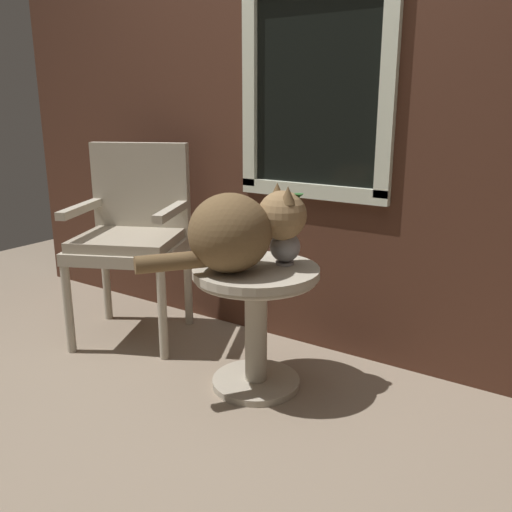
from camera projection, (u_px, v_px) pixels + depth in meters
The scene contains 6 objects.
ground_plane at pixel (222, 393), 2.35m from camera, with size 6.00×6.00×0.00m, color gray.
back_wall at pixel (305, 83), 2.53m from camera, with size 4.00×0.07×2.60m.
wicker_side_table at pixel (256, 304), 2.31m from camera, with size 0.54×0.54×0.55m.
wicker_chair at pixel (133, 229), 2.83m from camera, with size 0.69×0.67×1.01m.
cat at pixel (239, 230), 2.18m from camera, with size 0.49×0.61×0.35m.
pewter_vase_with_ivy at pixel (285, 243), 2.29m from camera, with size 0.14×0.13×0.31m.
Camera 1 is at (1.29, -1.66, 1.20)m, focal length 38.06 mm.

